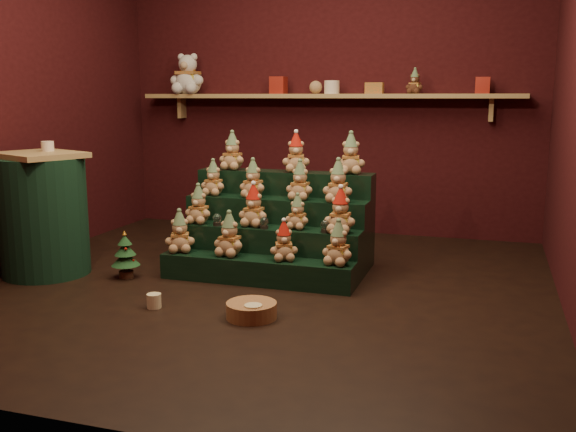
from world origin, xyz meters
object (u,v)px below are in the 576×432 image
(mug_left, at_px, (154,301))
(brown_bear, at_px, (415,81))
(snow_globe_a, at_px, (217,220))
(mini_christmas_tree, at_px, (125,255))
(snow_globe_c, at_px, (325,226))
(wicker_basket, at_px, (251,310))
(riser_tier_front, at_px, (256,271))
(white_bear, at_px, (188,69))
(mug_right, at_px, (253,313))
(snow_globe_b, at_px, (264,223))
(side_table, at_px, (43,215))

(mug_left, height_order, brown_bear, brown_bear)
(snow_globe_a, xyz_separation_m, mini_christmas_tree, (-0.58, -0.32, -0.24))
(snow_globe_c, relative_size, wicker_basket, 0.31)
(riser_tier_front, xyz_separation_m, snow_globe_c, (0.46, 0.16, 0.32))
(white_bear, bearing_deg, brown_bear, -0.37)
(mug_left, xyz_separation_m, mug_right, (0.68, -0.05, 0.01))
(white_bear, distance_m, brown_bear, 2.22)
(snow_globe_b, bearing_deg, mug_right, -74.20)
(snow_globe_b, height_order, snow_globe_c, snow_globe_c)
(snow_globe_a, xyz_separation_m, brown_bear, (1.21, 1.60, 1.02))
(snow_globe_b, distance_m, mug_right, 1.01)
(snow_globe_a, bearing_deg, mug_left, -93.60)
(snow_globe_c, bearing_deg, riser_tier_front, -160.70)
(side_table, bearing_deg, riser_tier_front, 31.46)
(side_table, relative_size, brown_bear, 4.19)
(riser_tier_front, relative_size, white_bear, 2.85)
(snow_globe_a, xyz_separation_m, white_bear, (-1.00, 1.60, 1.16))
(mug_right, bearing_deg, wicker_basket, 119.26)
(mini_christmas_tree, height_order, wicker_basket, mini_christmas_tree)
(snow_globe_c, distance_m, mug_left, 1.28)
(mug_left, height_order, mug_right, mug_right)
(snow_globe_a, height_order, brown_bear, brown_bear)
(riser_tier_front, distance_m, mini_christmas_tree, 0.97)
(mug_right, distance_m, white_bear, 3.36)
(snow_globe_b, distance_m, white_bear, 2.41)
(mug_right, distance_m, wicker_basket, 0.07)
(riser_tier_front, relative_size, mini_christmas_tree, 4.00)
(mug_left, bearing_deg, brown_bear, 62.79)
(side_table, height_order, white_bear, white_bear)
(riser_tier_front, xyz_separation_m, wicker_basket, (0.23, -0.69, -0.04))
(mug_right, height_order, white_bear, white_bear)
(riser_tier_front, height_order, snow_globe_a, snow_globe_a)
(snow_globe_a, distance_m, snow_globe_c, 0.82)
(snow_globe_c, distance_m, wicker_basket, 0.95)
(white_bear, bearing_deg, mini_christmas_tree, -78.26)
(white_bear, bearing_deg, snow_globe_a, -58.49)
(snow_globe_a, bearing_deg, side_table, -161.58)
(mini_christmas_tree, xyz_separation_m, brown_bear, (1.80, 1.93, 1.26))
(snow_globe_b, distance_m, side_table, 1.62)
(riser_tier_front, height_order, snow_globe_c, snow_globe_c)
(snow_globe_b, height_order, mini_christmas_tree, snow_globe_b)
(snow_globe_a, distance_m, brown_bear, 2.26)
(side_table, distance_m, mug_left, 1.30)
(snow_globe_a, xyz_separation_m, mug_left, (-0.05, -0.86, -0.36))
(mug_left, xyz_separation_m, brown_bear, (1.27, 2.47, 1.38))
(side_table, bearing_deg, brown_bear, 62.38)
(snow_globe_b, height_order, mug_right, snow_globe_b)
(snow_globe_a, xyz_separation_m, side_table, (-1.21, -0.40, 0.04))
(snow_globe_a, height_order, mini_christmas_tree, snow_globe_a)
(riser_tier_front, height_order, mini_christmas_tree, mini_christmas_tree)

